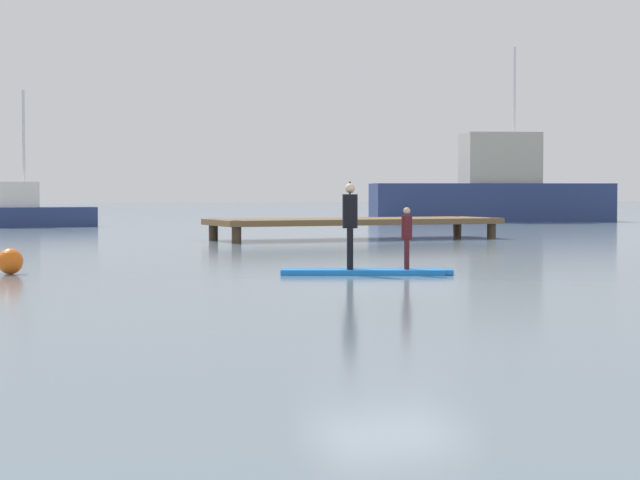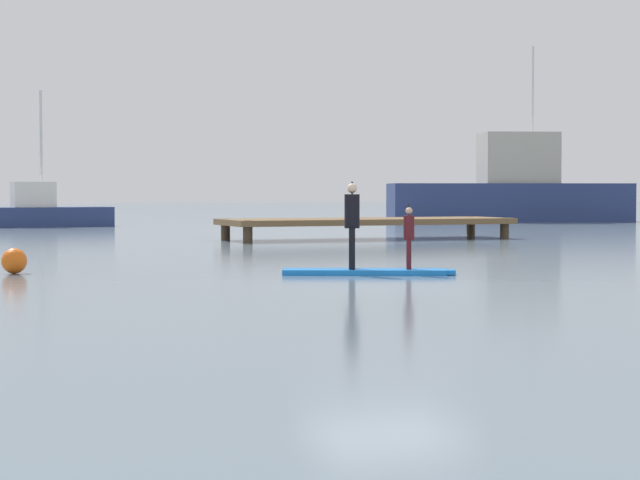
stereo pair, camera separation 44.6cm
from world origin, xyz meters
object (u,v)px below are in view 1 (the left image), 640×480
at_px(paddler_child_solo, 407,234).
at_px(fishing_boat_white_large, 493,191).
at_px(motor_boat_small_navy, 23,212).
at_px(mooring_buoy_near, 10,261).
at_px(paddler_adult, 350,220).
at_px(paddleboard_near, 366,272).

xyz_separation_m(paddler_child_solo, fishing_boat_white_large, (20.65, 31.23, 0.75)).
bearing_deg(fishing_boat_white_large, motor_boat_small_navy, -179.47).
height_order(paddler_child_solo, mooring_buoy_near, paddler_child_solo).
xyz_separation_m(motor_boat_small_navy, mooring_buoy_near, (-4.59, -28.13, -0.39)).
relative_size(paddler_child_solo, mooring_buoy_near, 2.50).
height_order(fishing_boat_white_large, motor_boat_small_navy, fishing_boat_white_large).
height_order(fishing_boat_white_large, mooring_buoy_near, fishing_boat_white_large).
bearing_deg(paddler_child_solo, mooring_buoy_near, 156.51).
relative_size(paddler_adult, fishing_boat_white_large, 0.13).
bearing_deg(fishing_boat_white_large, paddler_adult, -125.02).
bearing_deg(mooring_buoy_near, paddleboard_near, -23.60).
relative_size(fishing_boat_white_large, motor_boat_small_navy, 2.08).
height_order(paddleboard_near, paddler_adult, paddler_adult).
xyz_separation_m(paddleboard_near, paddler_adult, (-0.27, 0.12, 0.95)).
bearing_deg(paddleboard_near, paddler_adult, 155.30).
height_order(paddler_adult, mooring_buoy_near, paddler_adult).
relative_size(paddleboard_near, paddler_child_solo, 2.62).
bearing_deg(motor_boat_small_navy, paddleboard_near, -87.41).
distance_m(paddler_adult, mooring_buoy_near, 6.27).
xyz_separation_m(paddleboard_near, motor_boat_small_navy, (-1.39, 30.74, 0.58)).
height_order(paddler_child_solo, motor_boat_small_navy, motor_boat_small_navy).
height_order(motor_boat_small_navy, mooring_buoy_near, motor_boat_small_navy).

